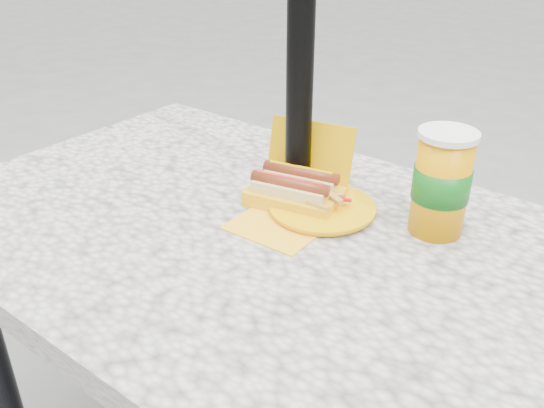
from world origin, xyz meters
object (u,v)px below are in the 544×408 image
Objects in this scene: fries_plate at (318,207)px; soda_cup at (441,183)px; umbrella_pole at (301,9)px; hotdog_box at (296,188)px.

soda_cup is (0.20, 0.07, 0.08)m from fries_plate.
umbrella_pole is 11.85× the size of soda_cup.
soda_cup is (0.28, 0.02, -0.26)m from umbrella_pole.
umbrella_pole is 0.38m from soda_cup.
fries_plate is at bearing -18.83° from hotdog_box.
umbrella_pole is at bearing -175.05° from soda_cup.
hotdog_box is (0.03, -0.04, -0.32)m from umbrella_pole.
hotdog_box is 0.75× the size of fries_plate.
hotdog_box is 0.06m from fries_plate.
soda_cup is (0.25, 0.06, 0.06)m from hotdog_box.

